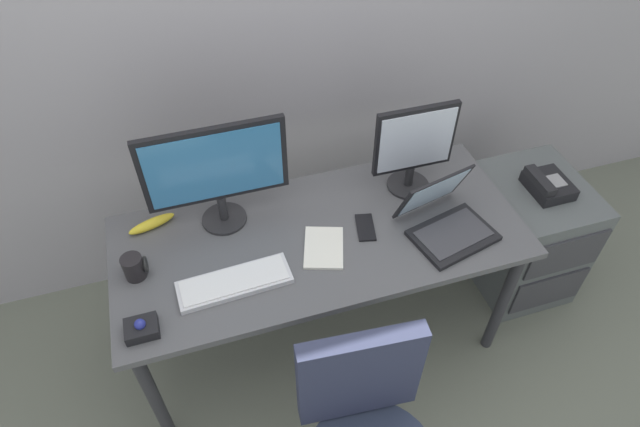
{
  "coord_description": "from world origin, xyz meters",
  "views": [
    {
      "loc": [
        -0.43,
        -1.36,
        2.3
      ],
      "look_at": [
        0.0,
        0.0,
        0.84
      ],
      "focal_mm": 30.39,
      "sensor_mm": 36.0,
      "label": 1
    }
  ],
  "objects_px": {
    "monitor_side": "(414,146)",
    "keyboard": "(235,282)",
    "paper_notepad": "(324,248)",
    "banana": "(152,224)",
    "laptop": "(446,219)",
    "monitor_main": "(216,170)",
    "file_cabinet": "(526,234)",
    "cell_phone": "(365,227)",
    "desk_phone": "(547,185)",
    "trackball_mouse": "(141,328)",
    "coffee_mug": "(135,267)"
  },
  "relations": [
    {
      "from": "file_cabinet",
      "to": "banana",
      "type": "height_order",
      "value": "banana"
    },
    {
      "from": "paper_notepad",
      "to": "banana",
      "type": "bearing_deg",
      "value": 153.21
    },
    {
      "from": "cell_phone",
      "to": "paper_notepad",
      "type": "bearing_deg",
      "value": -151.89
    },
    {
      "from": "file_cabinet",
      "to": "monitor_main",
      "type": "relative_size",
      "value": 1.17
    },
    {
      "from": "desk_phone",
      "to": "monitor_side",
      "type": "xyz_separation_m",
      "value": [
        -0.63,
        0.13,
        0.27
      ]
    },
    {
      "from": "banana",
      "to": "monitor_side",
      "type": "bearing_deg",
      "value": -4.41
    },
    {
      "from": "monitor_side",
      "to": "banana",
      "type": "height_order",
      "value": "monitor_side"
    },
    {
      "from": "monitor_side",
      "to": "file_cabinet",
      "type": "bearing_deg",
      "value": -9.83
    },
    {
      "from": "desk_phone",
      "to": "laptop",
      "type": "distance_m",
      "value": 0.62
    },
    {
      "from": "desk_phone",
      "to": "trackball_mouse",
      "type": "bearing_deg",
      "value": -171.28
    },
    {
      "from": "monitor_main",
      "to": "coffee_mug",
      "type": "distance_m",
      "value": 0.46
    },
    {
      "from": "paper_notepad",
      "to": "cell_phone",
      "type": "height_order",
      "value": "paper_notepad"
    },
    {
      "from": "monitor_main",
      "to": "keyboard",
      "type": "height_order",
      "value": "monitor_main"
    },
    {
      "from": "desk_phone",
      "to": "coffee_mug",
      "type": "distance_m",
      "value": 1.78
    },
    {
      "from": "desk_phone",
      "to": "monitor_main",
      "type": "distance_m",
      "value": 1.46
    },
    {
      "from": "keyboard",
      "to": "cell_phone",
      "type": "xyz_separation_m",
      "value": [
        0.55,
        0.12,
        -0.01
      ]
    },
    {
      "from": "monitor_side",
      "to": "coffee_mug",
      "type": "height_order",
      "value": "monitor_side"
    },
    {
      "from": "trackball_mouse",
      "to": "monitor_side",
      "type": "bearing_deg",
      "value": 19.17
    },
    {
      "from": "keyboard",
      "to": "banana",
      "type": "height_order",
      "value": "banana"
    },
    {
      "from": "trackball_mouse",
      "to": "monitor_main",
      "type": "bearing_deg",
      "value": 50.54
    },
    {
      "from": "banana",
      "to": "trackball_mouse",
      "type": "bearing_deg",
      "value": -98.97
    },
    {
      "from": "file_cabinet",
      "to": "laptop",
      "type": "height_order",
      "value": "laptop"
    },
    {
      "from": "keyboard",
      "to": "laptop",
      "type": "bearing_deg",
      "value": 1.7
    },
    {
      "from": "laptop",
      "to": "monitor_side",
      "type": "bearing_deg",
      "value": 97.43
    },
    {
      "from": "cell_phone",
      "to": "keyboard",
      "type": "bearing_deg",
      "value": -155.04
    },
    {
      "from": "monitor_main",
      "to": "banana",
      "type": "xyz_separation_m",
      "value": [
        -0.28,
        0.05,
        -0.25
      ]
    },
    {
      "from": "coffee_mug",
      "to": "paper_notepad",
      "type": "xyz_separation_m",
      "value": [
        0.69,
        -0.08,
        -0.04
      ]
    },
    {
      "from": "monitor_side",
      "to": "paper_notepad",
      "type": "xyz_separation_m",
      "value": [
        -0.45,
        -0.23,
        -0.21
      ]
    },
    {
      "from": "banana",
      "to": "paper_notepad",
      "type": "bearing_deg",
      "value": -26.79
    },
    {
      "from": "file_cabinet",
      "to": "monitor_side",
      "type": "distance_m",
      "value": 0.9
    },
    {
      "from": "monitor_side",
      "to": "banana",
      "type": "bearing_deg",
      "value": 175.59
    },
    {
      "from": "file_cabinet",
      "to": "trackball_mouse",
      "type": "xyz_separation_m",
      "value": [
        -1.78,
        -0.29,
        0.43
      ]
    },
    {
      "from": "monitor_side",
      "to": "cell_phone",
      "type": "relative_size",
      "value": 2.82
    },
    {
      "from": "laptop",
      "to": "paper_notepad",
      "type": "xyz_separation_m",
      "value": [
        -0.49,
        0.04,
        -0.05
      ]
    },
    {
      "from": "paper_notepad",
      "to": "banana",
      "type": "relative_size",
      "value": 1.09
    },
    {
      "from": "paper_notepad",
      "to": "monitor_side",
      "type": "bearing_deg",
      "value": 26.81
    },
    {
      "from": "laptop",
      "to": "desk_phone",
      "type": "bearing_deg",
      "value": 13.64
    },
    {
      "from": "laptop",
      "to": "trackball_mouse",
      "type": "relative_size",
      "value": 3.38
    },
    {
      "from": "keyboard",
      "to": "paper_notepad",
      "type": "bearing_deg",
      "value": 10.45
    },
    {
      "from": "desk_phone",
      "to": "file_cabinet",
      "type": "bearing_deg",
      "value": 63.22
    },
    {
      "from": "paper_notepad",
      "to": "keyboard",
      "type": "bearing_deg",
      "value": -169.55
    },
    {
      "from": "trackball_mouse",
      "to": "banana",
      "type": "height_order",
      "value": "trackball_mouse"
    },
    {
      "from": "laptop",
      "to": "banana",
      "type": "distance_m",
      "value": 1.16
    },
    {
      "from": "desk_phone",
      "to": "paper_notepad",
      "type": "relative_size",
      "value": 0.96
    },
    {
      "from": "paper_notepad",
      "to": "cell_phone",
      "type": "distance_m",
      "value": 0.2
    },
    {
      "from": "monitor_main",
      "to": "trackball_mouse",
      "type": "distance_m",
      "value": 0.61
    },
    {
      "from": "cell_phone",
      "to": "banana",
      "type": "bearing_deg",
      "value": 175.01
    },
    {
      "from": "desk_phone",
      "to": "laptop",
      "type": "relative_size",
      "value": 0.54
    },
    {
      "from": "monitor_side",
      "to": "keyboard",
      "type": "distance_m",
      "value": 0.89
    },
    {
      "from": "file_cabinet",
      "to": "cell_phone",
      "type": "xyz_separation_m",
      "value": [
        -0.9,
        -0.07,
        0.41
      ]
    }
  ]
}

